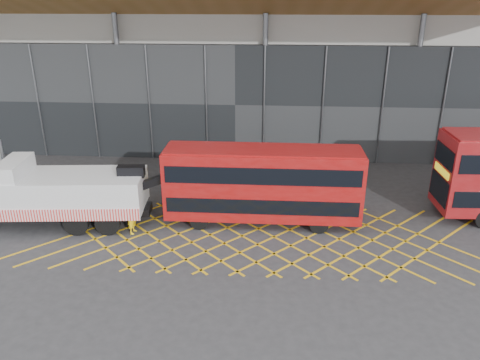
{
  "coord_description": "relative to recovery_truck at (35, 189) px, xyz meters",
  "views": [
    {
      "loc": [
        4.49,
        -20.49,
        11.36
      ],
      "look_at": [
        3.0,
        1.5,
        2.4
      ],
      "focal_mm": 35.0,
      "sensor_mm": 36.0,
      "label": 1
    }
  ],
  "objects": [
    {
      "name": "ground_plane",
      "position": [
        7.41,
        -0.61,
        -1.97
      ],
      "size": [
        120.0,
        120.0,
        0.0
      ],
      "primitive_type": "plane",
      "color": "#2D2D2F"
    },
    {
      "name": "road_markings",
      "position": [
        11.41,
        -0.61,
        -1.96
      ],
      "size": [
        24.76,
        7.16,
        0.01
      ],
      "color": "gold",
      "rests_on": "ground_plane"
    },
    {
      "name": "construction_building",
      "position": [
        9.33,
        17.79,
        7.01
      ],
      "size": [
        55.0,
        23.97,
        18.0
      ],
      "color": "gray",
      "rests_on": "ground_plane"
    },
    {
      "name": "recovery_truck",
      "position": [
        0.0,
        0.0,
        0.0
      ],
      "size": [
        12.27,
        3.73,
        4.26
      ],
      "rotation": [
        0.0,
        0.0,
        0.09
      ],
      "color": "black",
      "rests_on": "ground_plane"
    },
    {
      "name": "bus_towed",
      "position": [
        11.55,
        1.0,
        0.29
      ],
      "size": [
        10.01,
        2.37,
        4.06
      ],
      "rotation": [
        0.0,
        0.0,
        0.0
      ],
      "color": "maroon",
      "rests_on": "ground_plane"
    },
    {
      "name": "worker",
      "position": [
        5.11,
        -0.62,
        -1.07
      ],
      "size": [
        0.48,
        0.68,
        1.79
      ],
      "primitive_type": "imported",
      "rotation": [
        0.0,
        0.0,
        1.49
      ],
      "color": "yellow",
      "rests_on": "ground_plane"
    }
  ]
}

